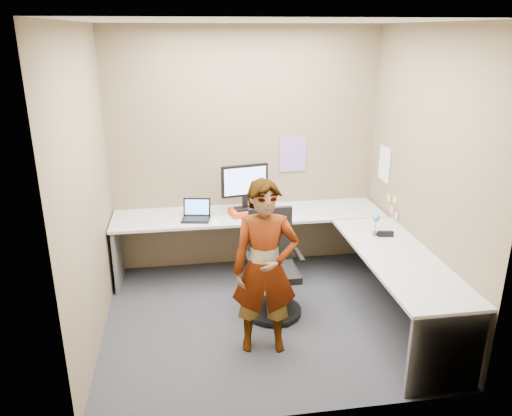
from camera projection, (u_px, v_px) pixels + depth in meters
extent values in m
plane|color=#29292F|center=(263.00, 318.00, 4.83)|extent=(3.00, 3.00, 0.00)
plane|color=brown|center=(245.00, 151.00, 5.58)|extent=(3.00, 0.00, 3.00)
plane|color=brown|center=(425.00, 178.00, 4.58)|extent=(0.00, 2.70, 2.70)
plane|color=brown|center=(87.00, 193.00, 4.16)|extent=(0.00, 2.70, 2.70)
plane|color=white|center=(265.00, 21.00, 3.92)|extent=(3.00, 3.00, 0.00)
cube|color=#A8A8A8|center=(249.00, 215.00, 5.49)|extent=(2.96, 0.65, 0.03)
cube|color=#A8A8A8|center=(399.00, 258.00, 4.45)|extent=(0.65, 1.91, 0.03)
cube|color=#59595B|center=(118.00, 253.00, 5.41)|extent=(0.04, 0.60, 0.70)
cube|color=#59595B|center=(371.00, 237.00, 5.82)|extent=(0.04, 0.60, 0.70)
cube|color=#59595B|center=(446.00, 354.00, 3.72)|extent=(0.60, 0.04, 0.70)
cube|color=red|center=(245.00, 212.00, 5.44)|extent=(0.36, 0.29, 0.06)
cube|color=black|center=(245.00, 208.00, 5.42)|extent=(0.24, 0.19, 0.02)
cube|color=black|center=(245.00, 201.00, 5.42)|extent=(0.06, 0.05, 0.13)
cube|color=black|center=(245.00, 180.00, 5.34)|extent=(0.52, 0.14, 0.35)
cube|color=#91A5FB|center=(245.00, 181.00, 5.32)|extent=(0.46, 0.09, 0.29)
cube|color=black|center=(196.00, 219.00, 5.29)|extent=(0.32, 0.26, 0.02)
cube|color=black|center=(197.00, 207.00, 5.35)|extent=(0.30, 0.11, 0.19)
cube|color=#4B87F0|center=(197.00, 207.00, 5.35)|extent=(0.26, 0.09, 0.15)
cube|color=#B7B7BC|center=(192.00, 212.00, 5.47)|extent=(0.12, 0.08, 0.04)
sphere|color=red|center=(192.00, 210.00, 5.45)|extent=(0.04, 0.04, 0.04)
cone|color=white|center=(215.00, 219.00, 5.23)|extent=(0.10, 0.10, 0.06)
cube|color=black|center=(386.00, 234.00, 4.86)|extent=(0.15, 0.07, 0.05)
cylinder|color=brown|center=(375.00, 233.00, 4.89)|extent=(0.05, 0.05, 0.04)
cylinder|color=#338C3F|center=(376.00, 225.00, 4.86)|extent=(0.01, 0.01, 0.14)
sphere|color=#3879C7|center=(376.00, 218.00, 4.84)|extent=(0.07, 0.07, 0.07)
cube|color=#846BB7|center=(293.00, 154.00, 5.67)|extent=(0.30, 0.01, 0.40)
cube|color=white|center=(384.00, 164.00, 5.45)|extent=(0.01, 0.28, 0.38)
cube|color=#F2E059|center=(395.00, 200.00, 5.23)|extent=(0.01, 0.07, 0.07)
cube|color=pink|center=(392.00, 210.00, 5.32)|extent=(0.01, 0.07, 0.07)
cube|color=pink|center=(396.00, 216.00, 5.22)|extent=(0.01, 0.07, 0.07)
cube|color=#F2E059|center=(389.00, 198.00, 5.38)|extent=(0.01, 0.07, 0.07)
cylinder|color=black|center=(274.00, 310.00, 4.89)|extent=(0.54, 0.54, 0.04)
cylinder|color=black|center=(274.00, 291.00, 4.82)|extent=(0.06, 0.06, 0.39)
cube|color=black|center=(274.00, 272.00, 4.75)|extent=(0.45, 0.45, 0.07)
cube|color=black|center=(270.00, 233.00, 4.84)|extent=(0.43, 0.06, 0.53)
cube|color=black|center=(249.00, 259.00, 4.66)|extent=(0.05, 0.29, 0.03)
cube|color=black|center=(299.00, 255.00, 4.74)|extent=(0.05, 0.29, 0.03)
imported|color=#999399|center=(265.00, 268.00, 4.15)|extent=(0.59, 0.42, 1.52)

